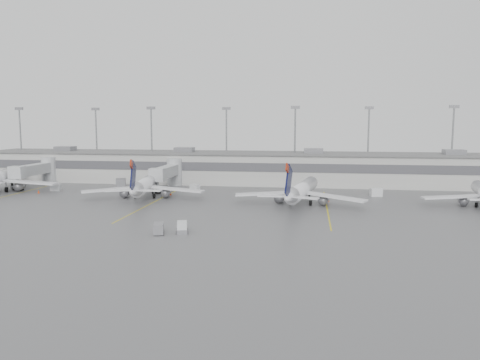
# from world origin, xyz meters

# --- Properties ---
(ground) EXTENTS (260.00, 260.00, 0.00)m
(ground) POSITION_xyz_m (0.00, 0.00, 0.00)
(ground) COLOR #515154
(ground) RESTS_ON ground
(terminal) EXTENTS (152.00, 17.00, 9.45)m
(terminal) POSITION_xyz_m (-0.01, 57.98, 4.17)
(terminal) COLOR #A7A7A2
(terminal) RESTS_ON ground
(light_masts) EXTENTS (142.40, 8.00, 20.60)m
(light_masts) POSITION_xyz_m (0.00, 63.75, 12.03)
(light_masts) COLOR gray
(light_masts) RESTS_ON ground
(jet_bridge_left) EXTENTS (4.00, 17.20, 7.00)m
(jet_bridge_left) POSITION_xyz_m (-55.50, 45.72, 3.87)
(jet_bridge_left) COLOR #A3A6A8
(jet_bridge_left) RESTS_ON ground
(jet_bridge_right) EXTENTS (4.00, 17.20, 7.00)m
(jet_bridge_right) POSITION_xyz_m (-20.50, 45.72, 3.87)
(jet_bridge_right) COLOR #A3A6A8
(jet_bridge_right) RESTS_ON ground
(stand_markings) EXTENTS (105.25, 40.00, 0.01)m
(stand_markings) POSITION_xyz_m (-0.00, 24.00, 0.01)
(stand_markings) COLOR gold
(stand_markings) RESTS_ON ground
(jet_mid_left) EXTENTS (25.79, 29.14, 9.49)m
(jet_mid_left) POSITION_xyz_m (-21.05, 29.34, 2.95)
(jet_mid_left) COLOR white
(jet_mid_left) RESTS_ON ground
(jet_mid_right) EXTENTS (25.76, 29.10, 9.47)m
(jet_mid_right) POSITION_xyz_m (12.47, 26.26, 2.94)
(jet_mid_right) COLOR white
(jet_mid_right) RESTS_ON ground
(baggage_tug) EXTENTS (2.29, 2.97, 1.70)m
(baggage_tug) POSITION_xyz_m (-4.51, -0.45, 0.66)
(baggage_tug) COLOR silver
(baggage_tug) RESTS_ON ground
(baggage_cart) EXTENTS (2.04, 2.79, 1.61)m
(baggage_cart) POSITION_xyz_m (-7.71, -1.65, 0.84)
(baggage_cart) COLOR slate
(baggage_cart) RESTS_ON ground
(gse_uld_a) EXTENTS (2.46, 1.85, 1.59)m
(gse_uld_a) POSITION_xyz_m (-46.04, 36.57, 0.80)
(gse_uld_a) COLOR silver
(gse_uld_a) RESTS_ON ground
(gse_uld_b) EXTENTS (2.52, 2.16, 1.51)m
(gse_uld_b) POSITION_xyz_m (-13.16, 42.01, 0.76)
(gse_uld_b) COLOR silver
(gse_uld_b) RESTS_ON ground
(gse_uld_c) EXTENTS (2.77, 2.10, 1.78)m
(gse_uld_c) POSITION_xyz_m (28.72, 39.32, 0.89)
(gse_uld_c) COLOR silver
(gse_uld_c) RESTS_ON ground
(gse_loader) EXTENTS (3.37, 4.20, 2.28)m
(gse_loader) POSITION_xyz_m (-32.45, 43.44, 1.14)
(gse_loader) COLOR slate
(gse_loader) RESTS_ON ground
(cone_a) EXTENTS (0.47, 0.47, 0.75)m
(cone_a) POSITION_xyz_m (-47.83, 32.27, 0.38)
(cone_a) COLOR #E23C04
(cone_a) RESTS_ON ground
(cone_b) EXTENTS (0.43, 0.43, 0.69)m
(cone_b) POSITION_xyz_m (-16.84, 34.26, 0.34)
(cone_b) COLOR #E23C04
(cone_b) RESTS_ON ground
(cone_c) EXTENTS (0.47, 0.47, 0.75)m
(cone_c) POSITION_xyz_m (18.04, 30.78, 0.37)
(cone_c) COLOR #E23C04
(cone_c) RESTS_ON ground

